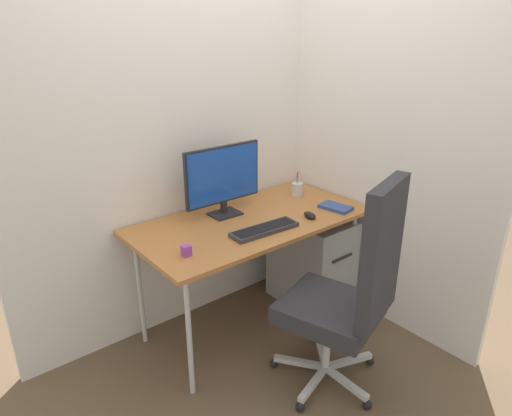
{
  "coord_description": "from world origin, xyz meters",
  "views": [
    {
      "loc": [
        -1.59,
        -1.99,
        1.84
      ],
      "look_at": [
        -0.03,
        -0.07,
        0.86
      ],
      "focal_mm": 31.76,
      "sensor_mm": 36.0,
      "label": 1
    }
  ],
  "objects_px": {
    "office_chair": "(351,290)",
    "keyboard": "(265,229)",
    "monitor": "(223,177)",
    "pen_holder": "(297,189)",
    "mouse": "(310,215)",
    "notebook": "(336,207)",
    "filing_cabinet": "(311,260)",
    "desk_clamp_accessory": "(186,251)"
  },
  "relations": [
    {
      "from": "monitor",
      "to": "mouse",
      "type": "distance_m",
      "value": 0.58
    },
    {
      "from": "filing_cabinet",
      "to": "mouse",
      "type": "distance_m",
      "value": 0.53
    },
    {
      "from": "pen_holder",
      "to": "desk_clamp_accessory",
      "type": "distance_m",
      "value": 1.1
    },
    {
      "from": "filing_cabinet",
      "to": "notebook",
      "type": "bearing_deg",
      "value": -83.17
    },
    {
      "from": "notebook",
      "to": "monitor",
      "type": "bearing_deg",
      "value": 137.82
    },
    {
      "from": "office_chair",
      "to": "desk_clamp_accessory",
      "type": "bearing_deg",
      "value": 135.09
    },
    {
      "from": "monitor",
      "to": "desk_clamp_accessory",
      "type": "height_order",
      "value": "monitor"
    },
    {
      "from": "office_chair",
      "to": "keyboard",
      "type": "xyz_separation_m",
      "value": [
        -0.1,
        0.57,
        0.17
      ]
    },
    {
      "from": "monitor",
      "to": "desk_clamp_accessory",
      "type": "xyz_separation_m",
      "value": [
        -0.47,
        -0.33,
        -0.21
      ]
    },
    {
      "from": "filing_cabinet",
      "to": "desk_clamp_accessory",
      "type": "xyz_separation_m",
      "value": [
        -1.06,
        -0.13,
        0.46
      ]
    },
    {
      "from": "notebook",
      "to": "desk_clamp_accessory",
      "type": "bearing_deg",
      "value": 167.39
    },
    {
      "from": "mouse",
      "to": "desk_clamp_accessory",
      "type": "relative_size",
      "value": 1.83
    },
    {
      "from": "office_chair",
      "to": "keyboard",
      "type": "relative_size",
      "value": 2.84
    },
    {
      "from": "mouse",
      "to": "desk_clamp_accessory",
      "type": "xyz_separation_m",
      "value": [
        -0.85,
        0.05,
        0.01
      ]
    },
    {
      "from": "filing_cabinet",
      "to": "notebook",
      "type": "height_order",
      "value": "notebook"
    },
    {
      "from": "notebook",
      "to": "filing_cabinet",
      "type": "bearing_deg",
      "value": 86.69
    },
    {
      "from": "pen_holder",
      "to": "notebook",
      "type": "distance_m",
      "value": 0.34
    },
    {
      "from": "filing_cabinet",
      "to": "pen_holder",
      "type": "relative_size",
      "value": 3.78
    },
    {
      "from": "monitor",
      "to": "pen_holder",
      "type": "distance_m",
      "value": 0.62
    },
    {
      "from": "pen_holder",
      "to": "desk_clamp_accessory",
      "type": "relative_size",
      "value": 2.99
    },
    {
      "from": "office_chair",
      "to": "filing_cabinet",
      "type": "height_order",
      "value": "office_chair"
    },
    {
      "from": "office_chair",
      "to": "notebook",
      "type": "relative_size",
      "value": 6.0
    },
    {
      "from": "filing_cabinet",
      "to": "keyboard",
      "type": "bearing_deg",
      "value": -164.95
    },
    {
      "from": "office_chair",
      "to": "monitor",
      "type": "height_order",
      "value": "office_chair"
    },
    {
      "from": "keyboard",
      "to": "mouse",
      "type": "relative_size",
      "value": 4.06
    },
    {
      "from": "notebook",
      "to": "office_chair",
      "type": "bearing_deg",
      "value": -141.7
    },
    {
      "from": "monitor",
      "to": "keyboard",
      "type": "height_order",
      "value": "monitor"
    },
    {
      "from": "office_chair",
      "to": "filing_cabinet",
      "type": "xyz_separation_m",
      "value": [
        0.47,
        0.72,
        -0.28
      ]
    },
    {
      "from": "mouse",
      "to": "notebook",
      "type": "relative_size",
      "value": 0.52
    },
    {
      "from": "monitor",
      "to": "mouse",
      "type": "height_order",
      "value": "monitor"
    },
    {
      "from": "office_chair",
      "to": "mouse",
      "type": "distance_m",
      "value": 0.63
    },
    {
      "from": "office_chair",
      "to": "filing_cabinet",
      "type": "relative_size",
      "value": 1.87
    },
    {
      "from": "filing_cabinet",
      "to": "monitor",
      "type": "bearing_deg",
      "value": 160.42
    },
    {
      "from": "filing_cabinet",
      "to": "desk_clamp_accessory",
      "type": "relative_size",
      "value": 11.29
    },
    {
      "from": "keyboard",
      "to": "office_chair",
      "type": "bearing_deg",
      "value": -80.43
    },
    {
      "from": "mouse",
      "to": "pen_holder",
      "type": "distance_m",
      "value": 0.4
    },
    {
      "from": "office_chair",
      "to": "desk_clamp_accessory",
      "type": "distance_m",
      "value": 0.86
    },
    {
      "from": "pen_holder",
      "to": "office_chair",
      "type": "bearing_deg",
      "value": -117.78
    },
    {
      "from": "filing_cabinet",
      "to": "keyboard",
      "type": "distance_m",
      "value": 0.73
    },
    {
      "from": "desk_clamp_accessory",
      "to": "monitor",
      "type": "bearing_deg",
      "value": 35.23
    },
    {
      "from": "keyboard",
      "to": "desk_clamp_accessory",
      "type": "distance_m",
      "value": 0.5
    },
    {
      "from": "filing_cabinet",
      "to": "mouse",
      "type": "height_order",
      "value": "mouse"
    }
  ]
}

